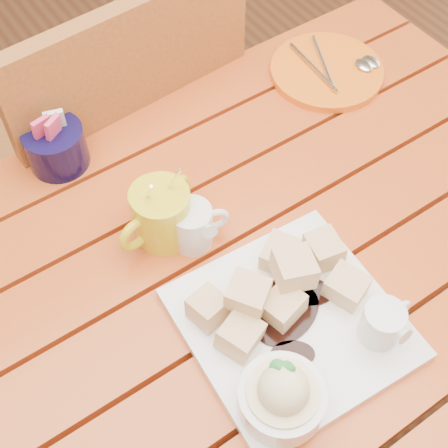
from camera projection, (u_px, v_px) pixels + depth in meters
ground at (234, 437)px, 1.49m from camera, size 5.00×5.00×0.00m
table at (240, 313)px, 0.96m from camera, size 1.20×0.79×0.75m
dessert_plate at (292, 335)px, 0.79m from camera, size 0.28×0.28×0.11m
coffee_mug_left at (161, 215)px, 0.88m from camera, size 0.12×0.08×0.14m
coffee_mug_right at (160, 211)px, 0.89m from camera, size 0.11×0.08×0.13m
cream_pitcher at (193, 225)px, 0.88m from camera, size 0.09×0.07×0.07m
sugar_caddy at (56, 146)px, 0.97m from camera, size 0.09×0.09×0.10m
orange_saucer at (328, 71)px, 1.11m from camera, size 0.20×0.20×0.02m
chair_far at (119, 150)px, 1.31m from camera, size 0.47×0.47×0.95m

